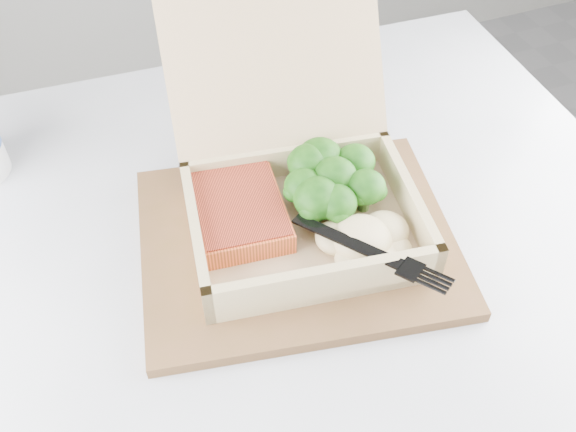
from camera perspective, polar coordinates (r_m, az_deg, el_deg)
name	(u,v)px	position (r m, az deg, el deg)	size (l,w,h in m)	color
cafe_table	(290,396)	(0.80, 0.20, -15.70)	(0.92, 0.92, 0.76)	black
serving_tray	(297,240)	(0.67, 0.80, -2.19)	(0.32, 0.26, 0.01)	brown
takeout_container	(294,169)	(0.67, 0.56, 4.19)	(0.27, 0.31, 0.19)	tan
salmon_fillet	(239,211)	(0.66, -4.36, 0.41)	(0.09, 0.12, 0.02)	#F5612F
broccoli_pile	(334,184)	(0.68, 4.15, 2.84)	(0.12, 0.12, 0.04)	#2C7419
mashed_potatoes	(362,238)	(0.63, 6.59, -2.00)	(0.10, 0.08, 0.03)	beige
plastic_fork	(327,230)	(0.62, 3.47, -1.28)	(0.11, 0.16, 0.02)	black
receipt	(261,143)	(0.79, -2.39, 6.48)	(0.07, 0.12, 0.00)	white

